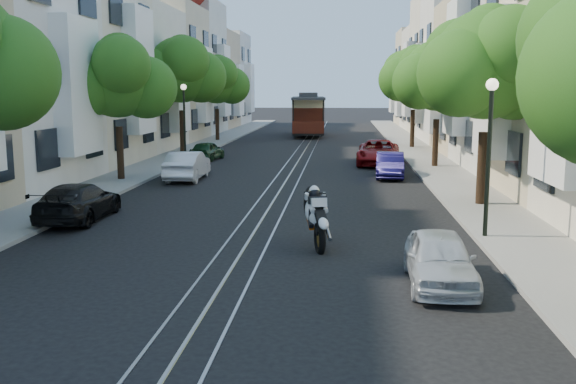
% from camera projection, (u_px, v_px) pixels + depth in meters
% --- Properties ---
extents(ground, '(200.00, 200.00, 0.00)m').
position_uv_depth(ground, '(304.00, 152.00, 41.34)').
color(ground, black).
rests_on(ground, ground).
extents(sidewalk_east, '(2.50, 80.00, 0.12)m').
position_uv_depth(sidewalk_east, '(418.00, 152.00, 40.72)').
color(sidewalk_east, gray).
rests_on(sidewalk_east, ground).
extents(sidewalk_west, '(2.50, 80.00, 0.12)m').
position_uv_depth(sidewalk_west, '(193.00, 150.00, 41.93)').
color(sidewalk_west, gray).
rests_on(sidewalk_west, ground).
extents(rail_left, '(0.06, 80.00, 0.02)m').
position_uv_depth(rail_left, '(295.00, 152.00, 41.38)').
color(rail_left, gray).
rests_on(rail_left, ground).
extents(rail_slot, '(0.06, 80.00, 0.02)m').
position_uv_depth(rail_slot, '(304.00, 152.00, 41.33)').
color(rail_slot, gray).
rests_on(rail_slot, ground).
extents(rail_right, '(0.06, 80.00, 0.02)m').
position_uv_depth(rail_right, '(312.00, 152.00, 41.29)').
color(rail_right, gray).
rests_on(rail_right, ground).
extents(lane_line, '(0.08, 80.00, 0.01)m').
position_uv_depth(lane_line, '(304.00, 152.00, 41.34)').
color(lane_line, tan).
rests_on(lane_line, ground).
extents(townhouses_east, '(7.75, 72.00, 12.00)m').
position_uv_depth(townhouses_east, '(496.00, 70.00, 39.44)').
color(townhouses_east, beige).
rests_on(townhouses_east, ground).
extents(townhouses_west, '(7.75, 72.00, 11.76)m').
position_uv_depth(townhouses_west, '(121.00, 72.00, 41.43)').
color(townhouses_west, silver).
rests_on(townhouses_west, ground).
extents(tree_e_b, '(4.93, 4.08, 6.68)m').
position_uv_depth(tree_e_b, '(488.00, 67.00, 21.27)').
color(tree_e_b, black).
rests_on(tree_e_b, ground).
extents(tree_e_c, '(4.84, 3.99, 6.52)m').
position_uv_depth(tree_e_c, '(439.00, 77.00, 32.11)').
color(tree_e_c, black).
rests_on(tree_e_c, ground).
extents(tree_e_d, '(5.01, 4.16, 6.85)m').
position_uv_depth(tree_e_d, '(415.00, 76.00, 42.89)').
color(tree_e_d, black).
rests_on(tree_e_d, ground).
extents(tree_w_b, '(4.72, 3.87, 6.27)m').
position_uv_depth(tree_w_b, '(118.00, 80.00, 27.43)').
color(tree_w_b, black).
rests_on(tree_w_b, ground).
extents(tree_w_c, '(5.13, 4.28, 7.09)m').
position_uv_depth(tree_w_c, '(182.00, 71.00, 38.15)').
color(tree_w_c, black).
rests_on(tree_w_c, ground).
extents(tree_w_d, '(4.84, 3.99, 6.52)m').
position_uv_depth(tree_w_d, '(217.00, 81.00, 49.05)').
color(tree_w_d, black).
rests_on(tree_w_d, ground).
extents(lamp_east, '(0.32, 0.32, 4.16)m').
position_uv_depth(lamp_east, '(490.00, 134.00, 16.75)').
color(lamp_east, black).
rests_on(lamp_east, ground).
extents(lamp_west, '(0.32, 0.32, 4.16)m').
position_uv_depth(lamp_west, '(184.00, 110.00, 35.51)').
color(lamp_west, black).
rests_on(lamp_west, ground).
extents(sportbike_rider, '(0.75, 2.27, 1.57)m').
position_uv_depth(sportbike_rider, '(316.00, 213.00, 16.36)').
color(sportbike_rider, black).
rests_on(sportbike_rider, ground).
extents(cable_car, '(3.23, 8.93, 3.38)m').
position_uv_depth(cable_car, '(308.00, 113.00, 55.30)').
color(cable_car, black).
rests_on(cable_car, ground).
extents(parked_car_e_near, '(1.40, 3.32, 1.12)m').
position_uv_depth(parked_car_e_near, '(440.00, 259.00, 13.15)').
color(parked_car_e_near, '#B5BBC2').
rests_on(parked_car_e_near, ground).
extents(parked_car_e_mid, '(1.44, 3.57, 1.15)m').
position_uv_depth(parked_car_e_mid, '(390.00, 165.00, 29.25)').
color(parked_car_e_mid, '#100D43').
rests_on(parked_car_e_mid, ground).
extents(parked_car_e_far, '(2.52, 4.93, 1.33)m').
position_uv_depth(parked_car_e_far, '(379.00, 152.00, 34.18)').
color(parked_car_e_far, maroon).
rests_on(parked_car_e_far, ground).
extents(parked_car_w_near, '(1.72, 4.06, 1.17)m').
position_uv_depth(parked_car_w_near, '(78.00, 202.00, 19.67)').
color(parked_car_w_near, black).
rests_on(parked_car_w_near, ground).
extents(parked_car_w_mid, '(1.44, 3.93, 1.29)m').
position_uv_depth(parked_car_w_mid, '(187.00, 166.00, 28.52)').
color(parked_car_w_mid, silver).
rests_on(parked_car_w_mid, ground).
extents(parked_car_w_far, '(1.68, 3.33, 1.09)m').
position_uv_depth(parked_car_w_far, '(207.00, 151.00, 36.49)').
color(parked_car_w_far, '#15351D').
rests_on(parked_car_w_far, ground).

